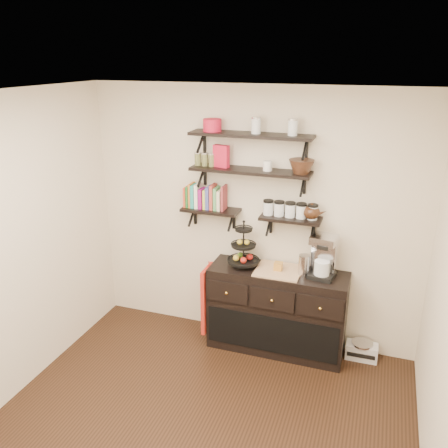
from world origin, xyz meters
TOP-DOWN VIEW (x-y plane):
  - floor at (0.00, 0.00)m, footprint 3.50×3.50m
  - ceiling at (0.00, 0.00)m, footprint 3.50×3.50m
  - back_wall at (0.00, 1.75)m, footprint 3.50×0.02m
  - shelf_top at (0.00, 1.62)m, footprint 1.20×0.27m
  - shelf_mid at (0.00, 1.62)m, footprint 1.20×0.27m
  - shelf_low_left at (-0.42, 1.63)m, footprint 0.60×0.25m
  - shelf_low_right at (0.42, 1.63)m, footprint 0.60×0.25m
  - cookbooks at (-0.47, 1.63)m, footprint 0.43×0.15m
  - glass_canisters at (0.41, 1.63)m, footprint 0.54×0.10m
  - sideboard at (0.34, 1.51)m, footprint 1.40×0.50m
  - fruit_stand at (-0.02, 1.52)m, footprint 0.32×0.32m
  - candle at (0.34, 1.51)m, footprint 0.08×0.08m
  - coffee_maker at (0.77, 1.54)m, footprint 0.27×0.26m
  - thermal_carafe at (0.60, 1.49)m, footprint 0.11×0.11m
  - apron at (-0.39, 1.41)m, footprint 0.04×0.31m
  - radio at (1.22, 1.61)m, footprint 0.32×0.21m
  - recipe_box at (-0.30, 1.61)m, footprint 0.17×0.09m
  - walnut_bowl at (0.50, 1.61)m, footprint 0.24×0.24m
  - ramekins at (0.17, 1.61)m, footprint 0.09×0.09m
  - teapot at (0.62, 1.63)m, footprint 0.23×0.18m
  - red_pot at (-0.39, 1.61)m, footprint 0.18×0.18m

SIDE VIEW (x-z plane):
  - floor at x=0.00m, z-range 0.00..0.00m
  - radio at x=1.22m, z-range 0.00..0.19m
  - sideboard at x=0.34m, z-range -0.01..0.91m
  - apron at x=-0.39m, z-range 0.15..0.87m
  - candle at x=0.34m, z-range 0.92..1.00m
  - thermal_carafe at x=0.60m, z-range 0.90..1.12m
  - fruit_stand at x=-0.02m, z-range 0.83..1.30m
  - coffee_maker at x=0.77m, z-range 0.89..1.33m
  - back_wall at x=0.00m, z-range 0.00..2.70m
  - shelf_low_left at x=-0.42m, z-range 1.31..1.54m
  - shelf_low_right at x=0.42m, z-range 1.31..1.54m
  - glass_canisters at x=0.41m, z-range 1.45..1.58m
  - teapot at x=0.62m, z-range 1.45..1.61m
  - cookbooks at x=-0.47m, z-range 1.44..1.70m
  - shelf_mid at x=0.00m, z-range 1.77..2.00m
  - ramekins at x=0.17m, z-range 1.90..2.00m
  - walnut_bowl at x=0.50m, z-range 1.90..2.03m
  - recipe_box at x=-0.30m, z-range 1.90..2.12m
  - shelf_top at x=0.00m, z-range 2.12..2.35m
  - red_pot at x=-0.39m, z-range 2.25..2.37m
  - ceiling at x=0.00m, z-range 2.69..2.71m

